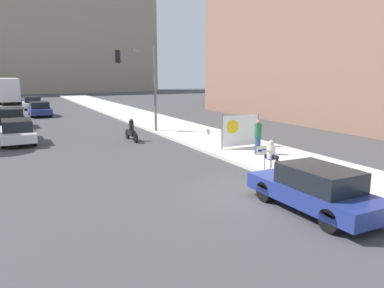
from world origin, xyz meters
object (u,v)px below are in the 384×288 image
(motorcycle_on_road, at_px, (131,132))
(car_on_road_far_lane, at_px, (32,103))
(protest_banner, at_px, (240,131))
(seated_protester, at_px, (272,154))
(car_on_road_nearest, at_px, (17,131))
(jogger_on_sidewalk, at_px, (258,137))
(car_on_road_distant, at_px, (40,109))
(traffic_light_pole, at_px, (141,74))
(city_bus_on_road, at_px, (8,89))
(parked_car_curbside, at_px, (316,189))
(car_on_road_midblock, at_px, (11,117))

(motorcycle_on_road, bearing_deg, car_on_road_far_lane, 98.65)
(protest_banner, xyz_separation_m, car_on_road_far_lane, (-7.98, 29.90, -0.34))
(seated_protester, xyz_separation_m, motorcycle_on_road, (-2.77, 9.75, -0.23))
(car_on_road_nearest, bearing_deg, jogger_on_sidewalk, -42.49)
(car_on_road_distant, bearing_deg, traffic_light_pole, -69.25)
(car_on_road_distant, bearing_deg, car_on_road_far_lane, 90.58)
(traffic_light_pole, xyz_separation_m, car_on_road_far_lane, (-5.41, 21.89, -3.23))
(jogger_on_sidewalk, height_order, protest_banner, protest_banner)
(car_on_road_distant, relative_size, city_bus_on_road, 0.37)
(car_on_road_distant, bearing_deg, car_on_road_nearest, -99.73)
(seated_protester, height_order, parked_car_curbside, parked_car_curbside)
(car_on_road_midblock, height_order, car_on_road_distant, car_on_road_midblock)
(protest_banner, relative_size, car_on_road_nearest, 0.50)
(seated_protester, bearing_deg, parked_car_curbside, -105.23)
(jogger_on_sidewalk, xyz_separation_m, car_on_road_far_lane, (-7.83, 31.65, -0.29))
(jogger_on_sidewalk, bearing_deg, traffic_light_pole, -77.32)
(traffic_light_pole, distance_m, parked_car_curbside, 16.80)
(traffic_light_pole, bearing_deg, car_on_road_far_lane, 103.88)
(traffic_light_pole, distance_m, car_on_road_midblock, 11.16)
(jogger_on_sidewalk, height_order, city_bus_on_road, city_bus_on_road)
(protest_banner, bearing_deg, car_on_road_midblock, 124.63)
(jogger_on_sidewalk, relative_size, traffic_light_pole, 0.30)
(seated_protester, distance_m, parked_car_curbside, 4.31)
(seated_protester, height_order, car_on_road_far_lane, car_on_road_far_lane)
(protest_banner, relative_size, parked_car_curbside, 0.54)
(car_on_road_distant, height_order, motorcycle_on_road, car_on_road_distant)
(jogger_on_sidewalk, distance_m, parked_car_curbside, 7.33)
(parked_car_curbside, height_order, motorcycle_on_road, parked_car_curbside)
(traffic_light_pole, relative_size, car_on_road_nearest, 1.23)
(city_bus_on_road, relative_size, motorcycle_on_road, 5.73)
(traffic_light_pole, bearing_deg, car_on_road_distant, 110.75)
(seated_protester, bearing_deg, jogger_on_sidewalk, 70.65)
(seated_protester, height_order, city_bus_on_road, city_bus_on_road)
(seated_protester, bearing_deg, car_on_road_midblock, 121.24)
(seated_protester, height_order, car_on_road_distant, car_on_road_distant)
(motorcycle_on_road, bearing_deg, city_bus_on_road, 99.08)
(car_on_road_far_lane, bearing_deg, car_on_road_midblock, -99.65)
(car_on_road_distant, xyz_separation_m, car_on_road_far_lane, (-0.08, 7.82, 0.02))
(car_on_road_nearest, xyz_separation_m, city_bus_on_road, (0.24, 34.57, 1.22))
(car_on_road_nearest, bearing_deg, protest_banner, -36.33)
(city_bus_on_road, bearing_deg, car_on_road_far_lane, -80.05)
(motorcycle_on_road, bearing_deg, parked_car_curbside, -85.16)
(car_on_road_far_lane, bearing_deg, car_on_road_nearest, -96.14)
(traffic_light_pole, relative_size, car_on_road_far_lane, 1.26)
(jogger_on_sidewalk, distance_m, city_bus_on_road, 45.08)
(jogger_on_sidewalk, height_order, car_on_road_nearest, jogger_on_sidewalk)
(seated_protester, height_order, traffic_light_pole, traffic_light_pole)
(car_on_road_midblock, bearing_deg, seated_protester, -65.36)
(parked_car_curbside, xyz_separation_m, motorcycle_on_road, (-1.17, 13.75, -0.13))
(seated_protester, xyz_separation_m, city_bus_on_road, (-8.67, 46.67, 1.12))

